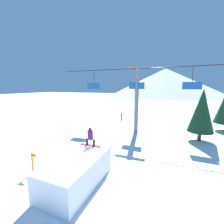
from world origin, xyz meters
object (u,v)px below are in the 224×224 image
Objects in this scene: distant_skier at (121,116)px; trail_marker at (33,162)px; snowboarder at (90,137)px; pine_tree_near at (202,111)px; snow_ramp at (77,171)px.

trail_marker is at bearing -91.08° from distant_skier.
snowboarder is 0.28× the size of pine_tree_near.
pine_tree_near is at bearing -30.24° from distant_skier.
snowboarder reaches higher than trail_marker.
snow_ramp is 16.99m from distant_skier.
snowboarder reaches higher than distant_skier.
snowboarder is 3.99m from trail_marker.
snow_ramp is at bearing -79.85° from distant_skier.
snowboarder is (-0.22, 1.88, 1.42)m from snow_ramp.
pine_tree_near is at bearing 44.76° from trail_marker.
snowboarder is at bearing 96.52° from snow_ramp.
pine_tree_near is at bearing 48.38° from snowboarder.
snowboarder is 1.09× the size of trail_marker.
trail_marker is at bearing -146.69° from snowboarder.
trail_marker is at bearing -177.34° from snow_ramp.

